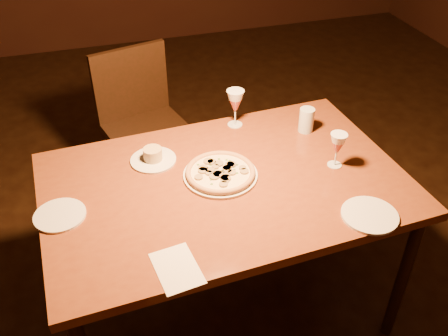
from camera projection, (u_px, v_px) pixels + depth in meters
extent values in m
plane|color=black|center=(252.00, 289.00, 2.63)|extent=(7.00, 7.00, 0.00)
cube|color=brown|center=(225.00, 185.00, 2.09)|extent=(1.55, 1.04, 0.04)
cylinder|color=black|center=(66.00, 229.00, 2.46)|extent=(0.05, 0.05, 0.76)
cylinder|color=black|center=(403.00, 278.00, 2.21)|extent=(0.05, 0.05, 0.76)
cylinder|color=black|center=(313.00, 171.00, 2.83)|extent=(0.05, 0.05, 0.76)
cube|color=black|center=(149.00, 133.00, 2.95)|extent=(0.56, 0.56, 0.04)
cube|color=black|center=(131.00, 82.00, 2.95)|extent=(0.45, 0.15, 0.44)
cylinder|color=black|center=(138.00, 194.00, 2.90)|extent=(0.04, 0.04, 0.47)
cylinder|color=black|center=(114.00, 162.00, 3.15)|extent=(0.04, 0.04, 0.47)
cylinder|color=black|center=(193.00, 174.00, 3.06)|extent=(0.04, 0.04, 0.47)
cylinder|color=black|center=(167.00, 145.00, 3.31)|extent=(0.04, 0.04, 0.47)
cylinder|color=silver|center=(220.00, 175.00, 2.10)|extent=(0.31, 0.31, 0.01)
cylinder|color=#FDDFAE|center=(220.00, 173.00, 2.10)|extent=(0.29, 0.29, 0.01)
torus|color=#B87E50|center=(220.00, 172.00, 2.09)|extent=(0.30, 0.30, 0.02)
cylinder|color=silver|center=(153.00, 160.00, 2.19)|extent=(0.20, 0.20, 0.01)
cylinder|color=tan|center=(153.00, 154.00, 2.17)|extent=(0.08, 0.08, 0.05)
cylinder|color=silver|center=(306.00, 120.00, 2.36)|extent=(0.07, 0.07, 0.12)
cylinder|color=silver|center=(60.00, 215.00, 1.90)|extent=(0.20, 0.20, 0.01)
cylinder|color=silver|center=(370.00, 215.00, 1.90)|extent=(0.22, 0.22, 0.01)
cube|color=silver|center=(177.00, 268.00, 1.69)|extent=(0.16, 0.22, 0.00)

